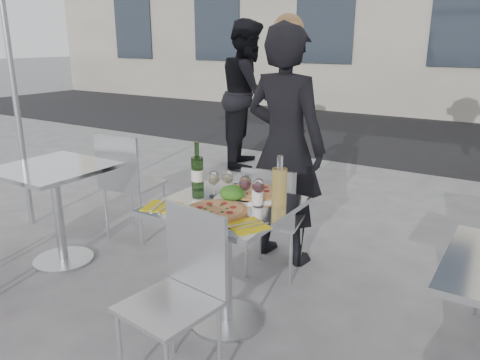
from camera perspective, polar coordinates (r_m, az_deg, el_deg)
The scene contains 21 objects.
ground at distance 2.93m, azimuth -1.64°, elevation -16.87°, with size 80.00×80.00×0.00m, color slate.
street_asphalt at distance 8.78m, azimuth 22.87°, elevation 4.76°, with size 24.00×5.00×0.00m, color black.
main_table at distance 2.67m, azimuth -1.74°, elevation -7.19°, with size 0.72×0.72×0.75m.
side_table_left at distance 3.68m, azimuth -21.51°, elevation -1.61°, with size 0.72×0.72×0.75m.
chair_far at distance 3.22m, azimuth 3.89°, elevation -4.04°, with size 0.44×0.45×0.81m.
chair_near at distance 2.29m, azimuth -7.14°, elevation -12.43°, with size 0.44×0.45×0.86m.
side_chair_lfar at distance 3.96m, azimuth -13.66°, elevation 0.29°, with size 0.47×0.48×0.90m.
woman_diner at distance 3.43m, azimuth 5.49°, elevation 4.05°, with size 0.64×0.42×1.75m, color black.
pedestrian_a at distance 6.20m, azimuth 1.05°, elevation 10.40°, with size 0.91×0.71×1.88m, color black.
pizza_near at distance 2.46m, azimuth -2.91°, elevation -3.77°, with size 0.33×0.33×0.02m.
pizza_far at distance 2.73m, azimuth 1.60°, elevation -1.52°, with size 0.34×0.34×0.03m.
salad_plate at distance 2.64m, azimuth -0.88°, elevation -1.76°, with size 0.22×0.22×0.09m.
wine_bottle at distance 2.82m, azimuth -5.22°, elevation 1.06°, with size 0.07×0.08×0.29m.
carafe at distance 2.50m, azimuth 4.82°, elevation -0.87°, with size 0.08×0.08×0.29m.
sugar_shaker at distance 2.56m, azimuth 2.13°, elevation -1.93°, with size 0.06×0.06×0.11m.
wineglass_white_a at distance 2.68m, azimuth -3.24°, elevation 0.16°, with size 0.07×0.07×0.16m.
wineglass_white_b at distance 2.70m, azimuth -1.52°, elevation 0.29°, with size 0.07×0.07×0.16m.
wineglass_red_a at distance 2.58m, azimuth 0.64°, elevation -0.49°, with size 0.07×0.07×0.16m.
wineglass_red_b at distance 2.53m, azimuth 2.27°, elevation -0.86°, with size 0.07×0.07×0.16m.
napkin_left at distance 2.58m, azimuth -9.55°, elevation -3.15°, with size 0.23×0.23×0.01m.
napkin_right at distance 2.29m, azimuth 0.89°, elevation -5.56°, with size 0.24×0.24×0.01m.
Camera 1 is at (1.37, -2.02, 1.62)m, focal length 35.00 mm.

